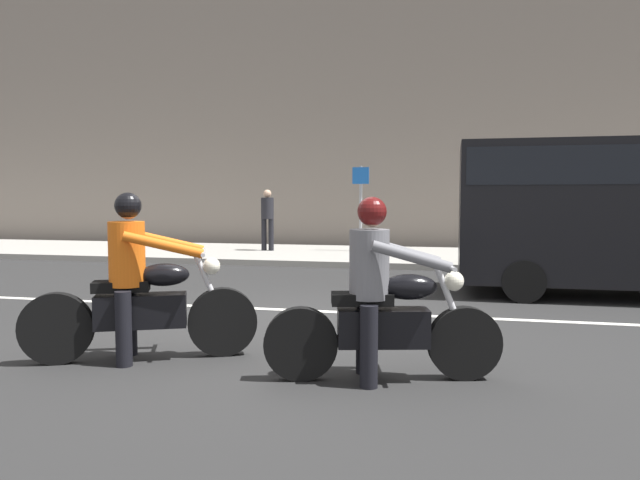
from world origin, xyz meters
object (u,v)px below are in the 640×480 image
(street_sign_post, at_px, (361,199))
(pedestrian_bystander, at_px, (267,215))
(motorcycle_with_rider_gray, at_px, (381,306))
(parked_van_black, at_px, (621,208))
(motorcycle_with_rider_orange_stripe, at_px, (140,293))

(street_sign_post, xyz_separation_m, pedestrian_bystander, (-2.45, -0.43, -0.43))
(motorcycle_with_rider_gray, bearing_deg, street_sign_post, 99.65)
(parked_van_black, height_order, street_sign_post, parked_van_black)
(parked_van_black, bearing_deg, street_sign_post, 132.03)
(motorcycle_with_rider_orange_stripe, distance_m, parked_van_black, 7.42)
(motorcycle_with_rider_orange_stripe, relative_size, parked_van_black, 0.42)
(motorcycle_with_rider_gray, height_order, street_sign_post, street_sign_post)
(motorcycle_with_rider_orange_stripe, xyz_separation_m, pedestrian_bystander, (-1.90, 9.98, 0.43))
(parked_van_black, distance_m, pedestrian_bystander, 8.96)
(parked_van_black, bearing_deg, motorcycle_with_rider_gray, -121.96)
(motorcycle_with_rider_orange_stripe, distance_m, street_sign_post, 10.46)
(pedestrian_bystander, bearing_deg, motorcycle_with_rider_gray, -67.22)
(street_sign_post, height_order, pedestrian_bystander, street_sign_post)
(parked_van_black, relative_size, street_sign_post, 2.18)
(parked_van_black, relative_size, pedestrian_bystander, 3.01)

